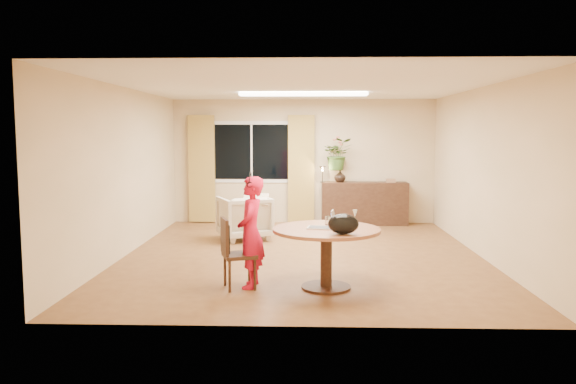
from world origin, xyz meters
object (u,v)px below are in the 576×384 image
at_px(dining_table, 326,241).
at_px(armchair, 244,218).
at_px(sideboard, 364,203).
at_px(child, 251,232).
at_px(dining_chair, 240,253).

distance_m(dining_table, armchair, 3.46).
relative_size(dining_table, armchair, 1.53).
bearing_deg(dining_table, armchair, 113.11).
bearing_deg(sideboard, child, -111.34).
height_order(armchair, sideboard, sideboard).
distance_m(dining_table, dining_chair, 1.07).
xyz_separation_m(dining_table, child, (-0.92, 0.03, 0.10)).
height_order(dining_chair, sideboard, sideboard).
xyz_separation_m(dining_table, sideboard, (0.97, 4.88, -0.15)).
height_order(dining_table, dining_chair, dining_chair).
distance_m(dining_chair, child, 0.29).
distance_m(child, armchair, 3.18).
relative_size(dining_chair, sideboard, 0.49).
height_order(dining_chair, armchair, dining_chair).
relative_size(armchair, sideboard, 0.49).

